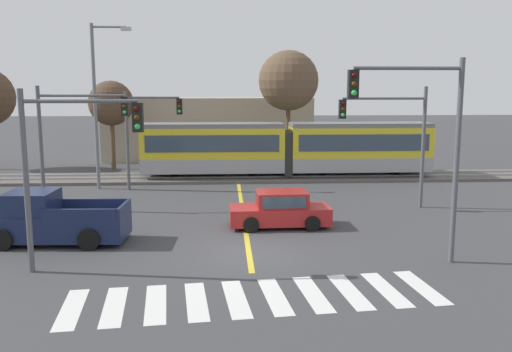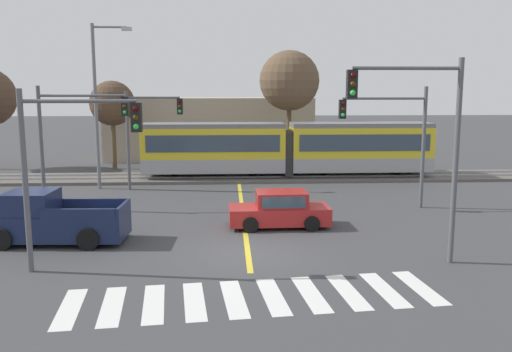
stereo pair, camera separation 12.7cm
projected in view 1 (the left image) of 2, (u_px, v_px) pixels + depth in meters
ground_plane at (249, 253)px, 19.29m from camera, size 200.00×200.00×0.00m
track_bed at (238, 177)px, 35.09m from camera, size 120.00×4.00×0.18m
rail_near at (238, 177)px, 34.36m from camera, size 120.00×0.08×0.10m
rail_far at (237, 174)px, 35.78m from camera, size 120.00×0.08×0.10m
light_rail_tram at (287, 147)px, 34.95m from camera, size 18.50×2.64×3.43m
crosswalk_stripe_0 at (72, 309)px, 14.35m from camera, size 0.85×2.84×0.01m
crosswalk_stripe_1 at (114, 306)px, 14.53m from camera, size 0.85×2.84×0.01m
crosswalk_stripe_2 at (156, 303)px, 14.70m from camera, size 0.85×2.84×0.01m
crosswalk_stripe_3 at (196, 301)px, 14.88m from camera, size 0.85×2.84×0.01m
crosswalk_stripe_4 at (236, 299)px, 15.05m from camera, size 0.85×2.84×0.01m
crosswalk_stripe_5 at (275, 296)px, 15.23m from camera, size 0.85×2.84×0.01m
crosswalk_stripe_6 at (313, 294)px, 15.40m from camera, size 0.85×2.84×0.01m
crosswalk_stripe_7 at (350, 291)px, 15.58m from camera, size 0.85×2.84×0.01m
crosswalk_stripe_8 at (386, 289)px, 15.75m from camera, size 0.85×2.84×0.01m
crosswalk_stripe_9 at (421, 287)px, 15.93m from camera, size 0.85×2.84×0.01m
lane_centre_line at (243, 215)px, 25.12m from camera, size 0.20×16.25×0.01m
sedan_crossing at (280, 210)px, 22.82m from camera, size 4.24×2.00×1.52m
pickup_truck at (51, 221)px, 20.42m from camera, size 5.48×2.41×1.98m
traffic_light_mid_right at (394, 129)px, 25.96m from camera, size 4.25×0.38×5.89m
traffic_light_near_right at (423, 130)px, 17.45m from camera, size 3.75×0.38×6.75m
traffic_light_far_left at (146, 125)px, 30.75m from camera, size 3.25×0.38×5.63m
traffic_light_mid_left at (71, 128)px, 25.59m from camera, size 4.25×0.38×5.92m
traffic_light_near_left at (67, 152)px, 16.71m from camera, size 3.75×0.38×5.78m
street_lamp_west at (98, 97)px, 30.80m from camera, size 2.29×0.28×9.39m
bare_tree_west at (111, 104)px, 38.71m from camera, size 3.21×3.21×6.36m
bare_tree_east at (288, 81)px, 37.85m from camera, size 4.20×4.20×8.44m
building_backdrop_far at (209, 128)px, 45.55m from camera, size 16.80×6.00×5.05m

